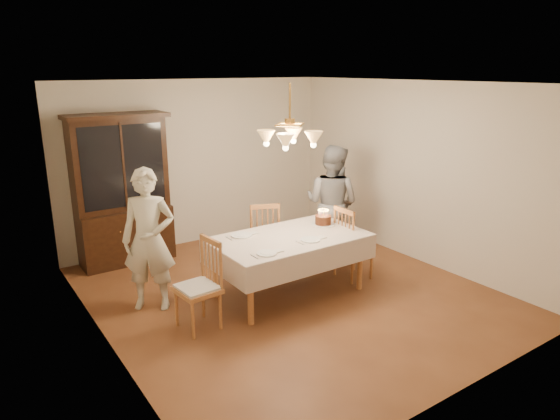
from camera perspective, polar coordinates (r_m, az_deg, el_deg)
ground at (r=6.45m, az=1.02°, el=-9.40°), size 5.00×5.00×0.00m
room_shell at (r=5.95m, az=1.09°, el=4.49°), size 5.00×5.00×5.00m
dining_table at (r=6.19m, az=1.05°, el=-3.69°), size 1.90×1.10×0.76m
china_hutch at (r=7.49m, az=-17.61°, el=1.91°), size 1.38×0.54×2.16m
chair_far_side at (r=7.01m, az=-1.97°, el=-3.37°), size 0.56×0.55×1.00m
chair_left_end at (r=5.54m, az=-9.35°, el=-8.93°), size 0.46×0.47×1.00m
chair_right_end at (r=6.81m, az=8.35°, el=-4.14°), size 0.44×0.46×1.00m
elderly_woman at (r=5.97m, az=-14.76°, el=-3.34°), size 0.74×0.68×1.69m
adult_in_grey at (r=7.32m, az=5.93°, el=0.77°), size 0.92×1.02×1.71m
birthday_cake at (r=6.61m, az=4.95°, el=-1.21°), size 0.30×0.30×0.21m
place_setting_near_left at (r=5.60m, az=-1.42°, el=-4.95°), size 0.37×0.23×0.02m
place_setting_near_right at (r=6.04m, az=3.60°, el=-3.39°), size 0.39×0.24×0.02m
place_setting_far_left at (r=6.21m, az=-4.33°, el=-2.88°), size 0.41×0.26×0.02m
chandelier at (r=5.88m, az=1.11°, el=8.26°), size 0.62×0.62×0.73m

